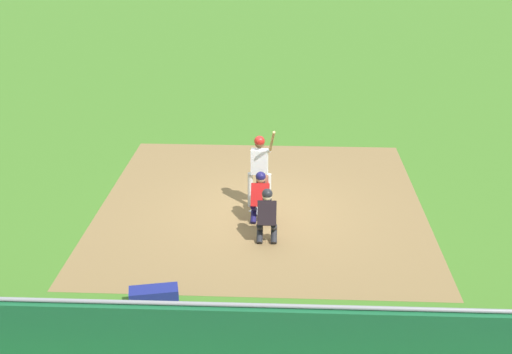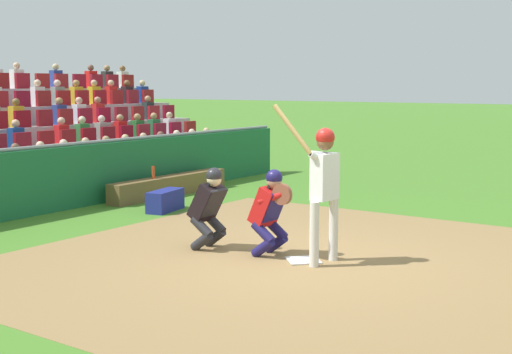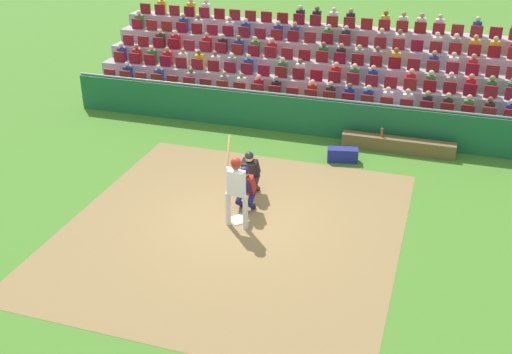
{
  "view_description": "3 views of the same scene",
  "coord_description": "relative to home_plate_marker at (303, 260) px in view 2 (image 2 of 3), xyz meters",
  "views": [
    {
      "loc": [
        0.5,
        -14.55,
        7.0
      ],
      "look_at": [
        -0.11,
        -0.34,
        1.08
      ],
      "focal_mm": 45.62,
      "sensor_mm": 36.0,
      "label": 1
    },
    {
      "loc": [
        8.32,
        4.93,
        2.48
      ],
      "look_at": [
        -0.03,
        -0.83,
        1.13
      ],
      "focal_mm": 49.41,
      "sensor_mm": 36.0,
      "label": 2
    },
    {
      "loc": [
        -4.49,
        12.81,
        8.08
      ],
      "look_at": [
        -0.24,
        -0.67,
        0.94
      ],
      "focal_mm": 43.65,
      "sensor_mm": 36.0,
      "label": 3
    }
  ],
  "objects": [
    {
      "name": "batter_at_plate",
      "position": [
        -0.04,
        0.29,
        1.17
      ],
      "size": [
        0.7,
        0.75,
        2.21
      ],
      "color": "silver",
      "rests_on": "ground_plane"
    },
    {
      "name": "equipment_duffel_bag",
      "position": [
        -1.86,
        -4.25,
        0.19
      ],
      "size": [
        0.97,
        0.54,
        0.41
      ],
      "primitive_type": "cube",
      "rotation": [
        0.0,
        0.0,
        0.21
      ],
      "color": "navy",
      "rests_on": "ground_plane"
    },
    {
      "name": "ground_plane",
      "position": [
        0.0,
        0.0,
        -0.02
      ],
      "size": [
        160.0,
        160.0,
        0.0
      ],
      "primitive_type": "plane",
      "color": "#457A26"
    },
    {
      "name": "dugout_bench",
      "position": [
        -3.38,
        -5.48,
        0.2
      ],
      "size": [
        3.5,
        0.4,
        0.44
      ],
      "primitive_type": "cube",
      "color": "brown",
      "rests_on": "ground_plane"
    },
    {
      "name": "catcher_crouching",
      "position": [
        0.01,
        -0.54,
        0.7
      ],
      "size": [
        0.48,
        0.71,
        1.29
      ],
      "color": "#1C1751",
      "rests_on": "ground_plane"
    },
    {
      "name": "home_plate_marker",
      "position": [
        0.0,
        0.0,
        0.0
      ],
      "size": [
        0.62,
        0.62,
        0.02
      ],
      "primitive_type": "cube",
      "rotation": [
        0.0,
        0.0,
        0.79
      ],
      "color": "white",
      "rests_on": "infield_dirt_patch"
    },
    {
      "name": "water_bottle_on_bench",
      "position": [
        -2.85,
        -5.47,
        0.56
      ],
      "size": [
        0.07,
        0.07,
        0.27
      ],
      "primitive_type": "cylinder",
      "color": "#D04520",
      "rests_on": "dugout_bench"
    },
    {
      "name": "home_plate_umpire",
      "position": [
        0.19,
        -1.52,
        0.67
      ],
      "size": [
        0.46,
        0.49,
        1.27
      ],
      "color": "#24242A",
      "rests_on": "ground_plane"
    },
    {
      "name": "dugout_wall",
      "position": [
        0.0,
        -6.03,
        0.62
      ],
      "size": [
        16.17,
        0.24,
        1.32
      ],
      "color": "#1A6237",
      "rests_on": "ground_plane"
    },
    {
      "name": "infield_dirt_patch",
      "position": [
        0.0,
        0.5,
        -0.01
      ],
      "size": [
        8.15,
        8.72,
        0.01
      ],
      "primitive_type": "cube",
      "rotation": [
        0.0,
        0.0,
        -0.01
      ],
      "color": "olive",
      "rests_on": "ground_plane"
    }
  ]
}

